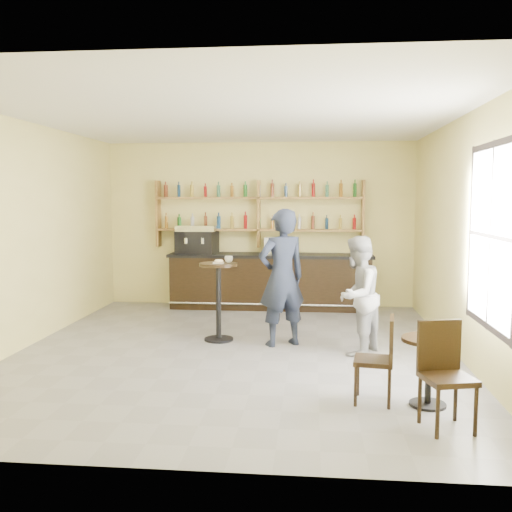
# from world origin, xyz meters

# --- Properties ---
(floor) EXTENTS (7.00, 7.00, 0.00)m
(floor) POSITION_xyz_m (0.00, 0.00, 0.00)
(floor) COLOR slate
(floor) RESTS_ON ground
(ceiling) EXTENTS (7.00, 7.00, 0.00)m
(ceiling) POSITION_xyz_m (0.00, 0.00, 3.20)
(ceiling) COLOR white
(ceiling) RESTS_ON wall_back
(wall_back) EXTENTS (7.00, 0.00, 7.00)m
(wall_back) POSITION_xyz_m (0.00, 3.50, 1.60)
(wall_back) COLOR #ECDF86
(wall_back) RESTS_ON floor
(wall_front) EXTENTS (7.00, 0.00, 7.00)m
(wall_front) POSITION_xyz_m (0.00, -3.50, 1.60)
(wall_front) COLOR #ECDF86
(wall_front) RESTS_ON floor
(wall_left) EXTENTS (0.00, 7.00, 7.00)m
(wall_left) POSITION_xyz_m (-3.00, 0.00, 1.60)
(wall_left) COLOR #ECDF86
(wall_left) RESTS_ON floor
(wall_right) EXTENTS (0.00, 7.00, 7.00)m
(wall_right) POSITION_xyz_m (3.00, 0.00, 1.60)
(wall_right) COLOR #ECDF86
(wall_right) RESTS_ON floor
(window_pane) EXTENTS (0.00, 2.00, 2.00)m
(window_pane) POSITION_xyz_m (2.99, -1.20, 1.70)
(window_pane) COLOR white
(window_pane) RESTS_ON wall_right
(window_frame) EXTENTS (0.04, 1.70, 2.10)m
(window_frame) POSITION_xyz_m (2.99, -1.20, 1.70)
(window_frame) COLOR black
(window_frame) RESTS_ON wall_right
(shelf_unit) EXTENTS (4.00, 0.26, 1.40)m
(shelf_unit) POSITION_xyz_m (0.00, 3.37, 1.81)
(shelf_unit) COLOR brown
(shelf_unit) RESTS_ON wall_back
(liquor_bottles) EXTENTS (3.68, 0.10, 1.00)m
(liquor_bottles) POSITION_xyz_m (0.00, 3.37, 1.98)
(liquor_bottles) COLOR #8C5919
(liquor_bottles) RESTS_ON shelf_unit
(bar_counter) EXTENTS (3.89, 0.76, 1.05)m
(bar_counter) POSITION_xyz_m (0.24, 3.15, 0.53)
(bar_counter) COLOR black
(bar_counter) RESTS_ON floor
(espresso_machine) EXTENTS (0.81, 0.58, 0.54)m
(espresso_machine) POSITION_xyz_m (-1.18, 3.15, 1.32)
(espresso_machine) COLOR black
(espresso_machine) RESTS_ON bar_counter
(pastry_case) EXTENTS (0.58, 0.50, 0.31)m
(pastry_case) POSITION_xyz_m (0.39, 3.15, 1.21)
(pastry_case) COLOR silver
(pastry_case) RESTS_ON bar_counter
(pedestal_table) EXTENTS (0.65, 0.65, 1.16)m
(pedestal_table) POSITION_xyz_m (-0.34, 0.57, 0.58)
(pedestal_table) COLOR black
(pedestal_table) RESTS_ON floor
(napkin) EXTENTS (0.18, 0.18, 0.00)m
(napkin) POSITION_xyz_m (-0.34, 0.57, 1.16)
(napkin) COLOR white
(napkin) RESTS_ON pedestal_table
(donut) EXTENTS (0.15, 0.15, 0.05)m
(donut) POSITION_xyz_m (-0.33, 0.56, 1.19)
(donut) COLOR #DCAF50
(donut) RESTS_ON napkin
(cup_pedestal) EXTENTS (0.13, 0.13, 0.10)m
(cup_pedestal) POSITION_xyz_m (-0.20, 0.67, 1.21)
(cup_pedestal) COLOR white
(cup_pedestal) RESTS_ON pedestal_table
(man_main) EXTENTS (0.86, 0.76, 1.97)m
(man_main) POSITION_xyz_m (0.61, 0.39, 0.98)
(man_main) COLOR black
(man_main) RESTS_ON floor
(cafe_table) EXTENTS (0.69, 0.69, 0.71)m
(cafe_table) POSITION_xyz_m (2.23, -1.88, 0.35)
(cafe_table) COLOR black
(cafe_table) RESTS_ON floor
(cup_cafe) EXTENTS (0.12, 0.12, 0.09)m
(cup_cafe) POSITION_xyz_m (2.28, -1.88, 0.75)
(cup_cafe) COLOR white
(cup_cafe) RESTS_ON cafe_table
(chair_west) EXTENTS (0.44, 0.44, 0.91)m
(chair_west) POSITION_xyz_m (1.68, -1.83, 0.45)
(chair_west) COLOR black
(chair_west) RESTS_ON floor
(chair_south) EXTENTS (0.52, 0.52, 0.98)m
(chair_south) POSITION_xyz_m (2.28, -2.48, 0.49)
(chair_south) COLOR black
(chair_south) RESTS_ON floor
(patron_second) EXTENTS (0.91, 0.98, 1.61)m
(patron_second) POSITION_xyz_m (1.65, 0.03, 0.81)
(patron_second) COLOR gray
(patron_second) RESTS_ON floor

